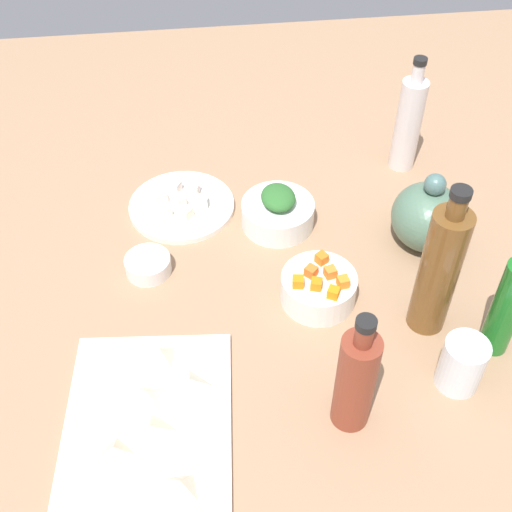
{
  "coord_description": "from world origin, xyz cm",
  "views": [
    {
      "loc": [
        80.79,
        -9.99,
        91.13
      ],
      "look_at": [
        0.0,
        0.0,
        8.0
      ],
      "focal_mm": 46.94,
      "sensor_mm": 36.0,
      "label": 1
    }
  ],
  "objects_px": {
    "bottle_1": "(439,270)",
    "plate_tofu": "(182,206)",
    "bowl_greens": "(278,214)",
    "drinking_glass_0": "(462,364)",
    "bottle_0": "(508,306)",
    "bowl_carrots": "(318,288)",
    "bottle_2": "(408,123)",
    "cutting_board": "(148,424)",
    "teapot": "(427,216)",
    "bottle_3": "(356,380)",
    "bowl_small_side": "(148,265)"
  },
  "relations": [
    {
      "from": "bowl_greens",
      "to": "drinking_glass_0",
      "type": "bearing_deg",
      "value": 29.67
    },
    {
      "from": "bowl_carrots",
      "to": "bowl_small_side",
      "type": "distance_m",
      "value": 0.31
    },
    {
      "from": "plate_tofu",
      "to": "bowl_small_side",
      "type": "distance_m",
      "value": 0.18
    },
    {
      "from": "plate_tofu",
      "to": "bottle_1",
      "type": "height_order",
      "value": "bottle_1"
    },
    {
      "from": "bottle_2",
      "to": "bottle_3",
      "type": "distance_m",
      "value": 0.63
    },
    {
      "from": "plate_tofu",
      "to": "bowl_carrots",
      "type": "bearing_deg",
      "value": 40.01
    },
    {
      "from": "bottle_0",
      "to": "bottle_1",
      "type": "bearing_deg",
      "value": -123.42
    },
    {
      "from": "plate_tofu",
      "to": "cutting_board",
      "type": "bearing_deg",
      "value": -8.49
    },
    {
      "from": "bowl_small_side",
      "to": "drinking_glass_0",
      "type": "xyz_separation_m",
      "value": [
        0.3,
        0.47,
        0.03
      ]
    },
    {
      "from": "cutting_board",
      "to": "bottle_2",
      "type": "height_order",
      "value": "bottle_2"
    },
    {
      "from": "bowl_greens",
      "to": "bowl_carrots",
      "type": "height_order",
      "value": "bowl_carrots"
    },
    {
      "from": "bowl_small_side",
      "to": "bottle_0",
      "type": "xyz_separation_m",
      "value": [
        0.24,
        0.55,
        0.08
      ]
    },
    {
      "from": "bowl_carrots",
      "to": "bottle_0",
      "type": "bearing_deg",
      "value": 63.28
    },
    {
      "from": "plate_tofu",
      "to": "bottle_0",
      "type": "bearing_deg",
      "value": 50.71
    },
    {
      "from": "teapot",
      "to": "bottle_3",
      "type": "distance_m",
      "value": 0.41
    },
    {
      "from": "plate_tofu",
      "to": "bowl_greens",
      "type": "height_order",
      "value": "bowl_greens"
    },
    {
      "from": "bottle_3",
      "to": "bottle_1",
      "type": "bearing_deg",
      "value": 134.29
    },
    {
      "from": "cutting_board",
      "to": "bottle_1",
      "type": "height_order",
      "value": "bottle_1"
    },
    {
      "from": "cutting_board",
      "to": "bottle_2",
      "type": "bearing_deg",
      "value": 136.16
    },
    {
      "from": "drinking_glass_0",
      "to": "bottle_3",
      "type": "bearing_deg",
      "value": -77.4
    },
    {
      "from": "drinking_glass_0",
      "to": "bottle_0",
      "type": "bearing_deg",
      "value": 126.59
    },
    {
      "from": "bottle_1",
      "to": "bottle_2",
      "type": "distance_m",
      "value": 0.43
    },
    {
      "from": "cutting_board",
      "to": "bowl_greens",
      "type": "relative_size",
      "value": 2.29
    },
    {
      "from": "plate_tofu",
      "to": "bottle_3",
      "type": "xyz_separation_m",
      "value": [
        0.5,
        0.23,
        0.09
      ]
    },
    {
      "from": "plate_tofu",
      "to": "drinking_glass_0",
      "type": "bearing_deg",
      "value": 41.41
    },
    {
      "from": "drinking_glass_0",
      "to": "bowl_carrots",
      "type": "bearing_deg",
      "value": -136.77
    },
    {
      "from": "bowl_greens",
      "to": "bottle_3",
      "type": "relative_size",
      "value": 0.61
    },
    {
      "from": "bottle_1",
      "to": "bowl_greens",
      "type": "bearing_deg",
      "value": -141.86
    },
    {
      "from": "teapot",
      "to": "drinking_glass_0",
      "type": "distance_m",
      "value": 0.31
    },
    {
      "from": "bowl_small_side",
      "to": "bottle_3",
      "type": "distance_m",
      "value": 0.45
    },
    {
      "from": "bowl_greens",
      "to": "bottle_2",
      "type": "bearing_deg",
      "value": 117.72
    },
    {
      "from": "bowl_small_side",
      "to": "bottle_3",
      "type": "xyz_separation_m",
      "value": [
        0.34,
        0.29,
        0.08
      ]
    },
    {
      "from": "bowl_greens",
      "to": "bottle_1",
      "type": "bearing_deg",
      "value": 38.14
    },
    {
      "from": "drinking_glass_0",
      "to": "bowl_greens",
      "type": "bearing_deg",
      "value": -150.33
    },
    {
      "from": "plate_tofu",
      "to": "bottle_1",
      "type": "xyz_separation_m",
      "value": [
        0.34,
        0.39,
        0.12
      ]
    },
    {
      "from": "bottle_2",
      "to": "cutting_board",
      "type": "bearing_deg",
      "value": -43.84
    },
    {
      "from": "plate_tofu",
      "to": "bottle_0",
      "type": "relative_size",
      "value": 0.92
    },
    {
      "from": "bottle_0",
      "to": "teapot",
      "type": "bearing_deg",
      "value": -170.36
    },
    {
      "from": "plate_tofu",
      "to": "bottle_2",
      "type": "relative_size",
      "value": 0.83
    },
    {
      "from": "bottle_1",
      "to": "plate_tofu",
      "type": "bearing_deg",
      "value": -130.56
    },
    {
      "from": "cutting_board",
      "to": "teapot",
      "type": "relative_size",
      "value": 2.02
    },
    {
      "from": "teapot",
      "to": "bottle_2",
      "type": "bearing_deg",
      "value": 174.01
    },
    {
      "from": "cutting_board",
      "to": "drinking_glass_0",
      "type": "distance_m",
      "value": 0.48
    },
    {
      "from": "bowl_carrots",
      "to": "bottle_2",
      "type": "xyz_separation_m",
      "value": [
        -0.35,
        0.25,
        0.08
      ]
    },
    {
      "from": "teapot",
      "to": "bottle_3",
      "type": "relative_size",
      "value": 0.69
    },
    {
      "from": "bottle_2",
      "to": "plate_tofu",
      "type": "bearing_deg",
      "value": -79.87
    },
    {
      "from": "bowl_greens",
      "to": "plate_tofu",
      "type": "bearing_deg",
      "value": -110.3
    },
    {
      "from": "bottle_3",
      "to": "bowl_greens",
      "type": "bearing_deg",
      "value": -174.08
    },
    {
      "from": "bowl_small_side",
      "to": "bottle_2",
      "type": "height_order",
      "value": "bottle_2"
    },
    {
      "from": "bowl_small_side",
      "to": "teapot",
      "type": "xyz_separation_m",
      "value": [
        -0.01,
        0.51,
        0.05
      ]
    }
  ]
}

